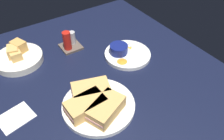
# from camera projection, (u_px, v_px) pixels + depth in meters

# --- Properties ---
(ground_plane) EXTENTS (1.10, 1.10, 0.03)m
(ground_plane) POSITION_uv_depth(u_px,v_px,m) (87.00, 87.00, 0.89)
(ground_plane) COLOR black
(plate_sandwich_main) EXTENTS (0.25, 0.25, 0.02)m
(plate_sandwich_main) POSITION_uv_depth(u_px,v_px,m) (99.00, 105.00, 0.79)
(plate_sandwich_main) COLOR white
(plate_sandwich_main) RESTS_ON ground_plane
(sandwich_half_near) EXTENTS (0.15, 0.11, 0.05)m
(sandwich_half_near) POSITION_uv_depth(u_px,v_px,m) (91.00, 91.00, 0.80)
(sandwich_half_near) COLOR tan
(sandwich_half_near) RESTS_ON plate_sandwich_main
(sandwich_half_far) EXTENTS (0.14, 0.08, 0.05)m
(sandwich_half_far) POSITION_uv_depth(u_px,v_px,m) (86.00, 106.00, 0.75)
(sandwich_half_far) COLOR tan
(sandwich_half_far) RESTS_ON plate_sandwich_main
(sandwich_half_extra) EXTENTS (0.15, 0.12, 0.05)m
(sandwich_half_extra) POSITION_uv_depth(u_px,v_px,m) (106.00, 109.00, 0.74)
(sandwich_half_extra) COLOR tan
(sandwich_half_extra) RESTS_ON plate_sandwich_main
(ramekin_dark_sauce) EXTENTS (0.06, 0.06, 0.03)m
(ramekin_dark_sauce) POSITION_uv_depth(u_px,v_px,m) (105.00, 113.00, 0.74)
(ramekin_dark_sauce) COLOR #0C144C
(ramekin_dark_sauce) RESTS_ON plate_sandwich_main
(spoon_by_dark_ramekin) EXTENTS (0.02, 0.10, 0.01)m
(spoon_by_dark_ramekin) POSITION_uv_depth(u_px,v_px,m) (98.00, 105.00, 0.78)
(spoon_by_dark_ramekin) COLOR silver
(spoon_by_dark_ramekin) RESTS_ON plate_sandwich_main
(plate_chips_companion) EXTENTS (0.20, 0.20, 0.02)m
(plate_chips_companion) POSITION_uv_depth(u_px,v_px,m) (128.00, 55.00, 1.01)
(plate_chips_companion) COLOR white
(plate_chips_companion) RESTS_ON ground_plane
(ramekin_light_gravy) EXTENTS (0.08, 0.08, 0.04)m
(ramekin_light_gravy) POSITION_uv_depth(u_px,v_px,m) (119.00, 49.00, 0.99)
(ramekin_light_gravy) COLOR navy
(ramekin_light_gravy) RESTS_ON plate_chips_companion
(spoon_by_gravy_ramekin) EXTENTS (0.08, 0.08, 0.01)m
(spoon_by_gravy_ramekin) POSITION_uv_depth(u_px,v_px,m) (129.00, 47.00, 1.03)
(spoon_by_gravy_ramekin) COLOR silver
(spoon_by_gravy_ramekin) RESTS_ON plate_chips_companion
(plantain_chip_scatter) EXTENTS (0.13, 0.14, 0.01)m
(plantain_chip_scatter) POSITION_uv_depth(u_px,v_px,m) (124.00, 50.00, 1.02)
(plantain_chip_scatter) COLOR gold
(plantain_chip_scatter) RESTS_ON plate_chips_companion
(bread_basket_rear) EXTENTS (0.20, 0.20, 0.08)m
(bread_basket_rear) POSITION_uv_depth(u_px,v_px,m) (18.00, 57.00, 0.97)
(bread_basket_rear) COLOR silver
(bread_basket_rear) RESTS_ON ground_plane
(condiment_caddy) EXTENTS (0.09, 0.09, 0.10)m
(condiment_caddy) POSITION_uv_depth(u_px,v_px,m) (69.00, 42.00, 1.03)
(condiment_caddy) COLOR brown
(condiment_caddy) RESTS_ON ground_plane
(paper_napkin_folded) EXTENTS (0.13, 0.11, 0.00)m
(paper_napkin_folded) POSITION_uv_depth(u_px,v_px,m) (15.00, 117.00, 0.76)
(paper_napkin_folded) COLOR white
(paper_napkin_folded) RESTS_ON ground_plane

